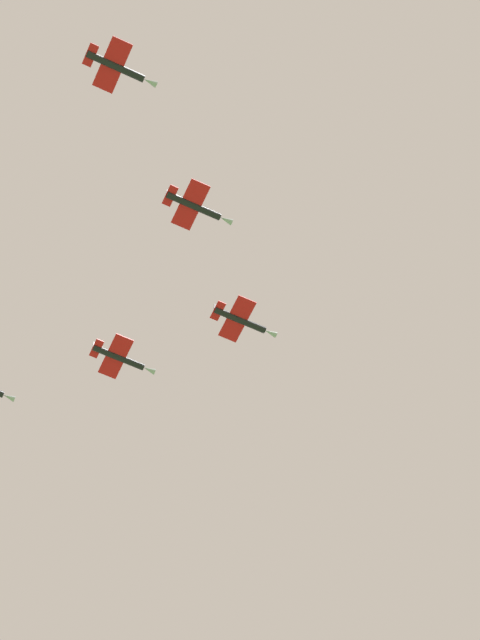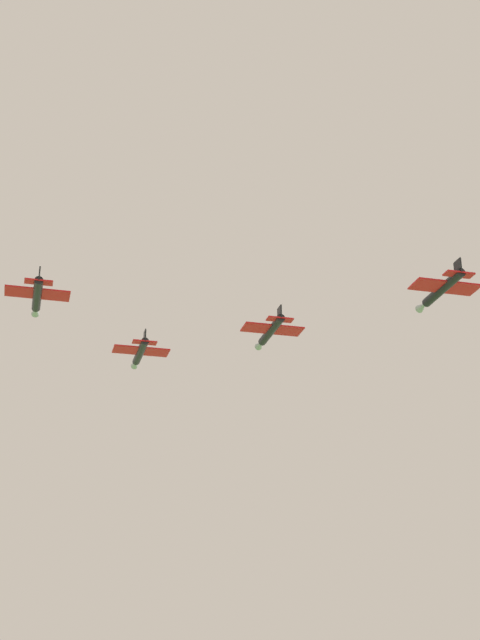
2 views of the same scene
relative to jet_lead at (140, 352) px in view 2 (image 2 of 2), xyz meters
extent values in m
cylinder|color=black|center=(-0.22, -0.09, -0.01)|extent=(8.54, 4.33, 1.07)
cone|color=#9EA3AD|center=(4.76, 1.95, -0.01)|extent=(2.20, 1.69, 1.02)
cube|color=red|center=(-0.67, -0.27, -0.06)|extent=(5.86, 8.42, 0.18)
cube|color=red|center=(-3.78, -1.55, -0.01)|extent=(2.52, 3.59, 0.18)
cube|color=black|center=(-3.71, -1.52, 0.87)|extent=(1.51, 0.74, 1.76)
cylinder|color=black|center=(-19.50, 8.13, 0.89)|extent=(8.54, 4.33, 1.07)
cone|color=#9EA3AD|center=(-14.53, 10.17, 0.89)|extent=(2.20, 1.69, 1.02)
cube|color=red|center=(-19.96, 7.94, 0.84)|extent=(5.86, 8.42, 0.18)
cube|color=red|center=(-23.07, 6.67, 0.89)|extent=(2.52, 3.59, 0.18)
cube|color=black|center=(-22.99, 6.70, 1.77)|extent=(1.51, 0.74, 1.76)
cylinder|color=black|center=(-8.19, -19.48, -0.91)|extent=(8.54, 4.33, 1.07)
cone|color=#9EA3AD|center=(-3.22, -17.44, -0.91)|extent=(2.20, 1.69, 1.02)
cube|color=red|center=(-8.65, -19.66, -0.96)|extent=(5.86, 8.42, 0.18)
cube|color=red|center=(-11.76, -20.94, -0.91)|extent=(2.52, 3.59, 0.18)
cube|color=black|center=(-11.68, -20.91, -0.03)|extent=(1.51, 0.74, 1.76)
cylinder|color=black|center=(-19.99, -40.43, -1.48)|extent=(8.54, 4.33, 1.07)
cone|color=#9EA3AD|center=(-15.02, -38.39, -1.48)|extent=(2.20, 1.69, 1.02)
cube|color=red|center=(-20.45, -40.61, -1.53)|extent=(5.86, 8.42, 0.18)
cube|color=red|center=(-23.56, -41.89, -1.48)|extent=(2.52, 3.59, 0.18)
cube|color=black|center=(-23.48, -41.86, -0.60)|extent=(1.51, 0.74, 1.76)
camera|label=1|loc=(-4.60, -88.15, -174.72)|focal=69.31mm
camera|label=2|loc=(-114.75, -30.36, -42.86)|focal=49.91mm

